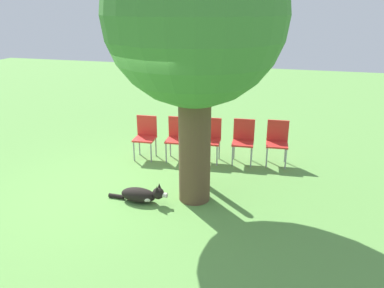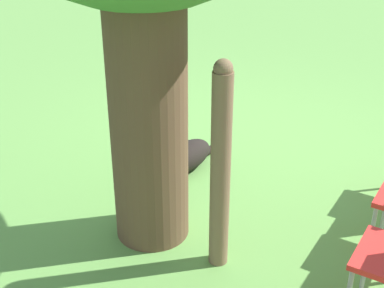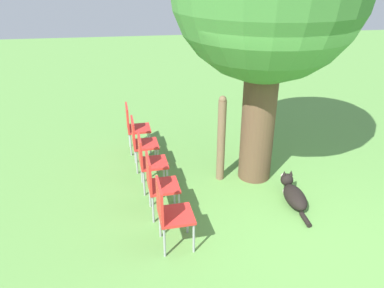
% 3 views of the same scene
% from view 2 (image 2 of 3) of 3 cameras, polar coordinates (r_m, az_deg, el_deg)
% --- Properties ---
extents(ground_plane, '(30.00, 30.00, 0.00)m').
position_cam_2_polar(ground_plane, '(4.93, 2.77, -1.93)').
color(ground_plane, '#609947').
extents(dog, '(0.30, 1.08, 0.37)m').
position_cam_2_polar(dog, '(4.70, -1.17, -1.57)').
color(dog, black).
rests_on(dog, ground_plane).
extents(fence_post, '(0.13, 0.13, 1.44)m').
position_cam_2_polar(fence_post, '(3.35, 3.05, -2.62)').
color(fence_post, brown).
rests_on(fence_post, ground_plane).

